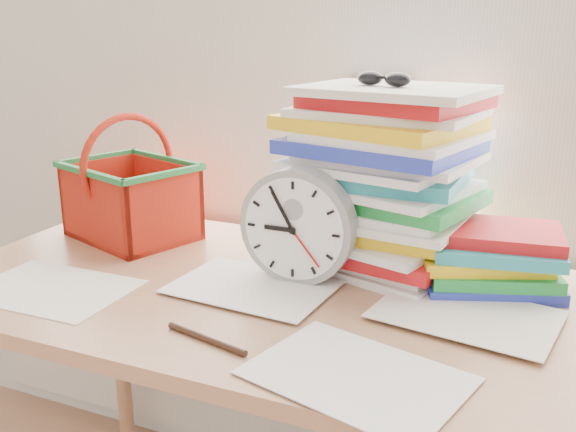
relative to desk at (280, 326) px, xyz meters
The scene contains 8 objects.
desk is the anchor object (origin of this frame).
paper_stack 0.37m from the desk, 57.56° to the left, with size 0.38×0.31×0.38m, color white, non-canonical shape.
clock 0.20m from the desk, 77.67° to the left, with size 0.23×0.23×0.05m, color gray.
sunglasses 0.52m from the desk, 53.48° to the left, with size 0.13×0.11×0.03m, color black, non-canonical shape.
book_stack 0.43m from the desk, 26.94° to the left, with size 0.28×0.22×0.12m, color white, non-canonical shape.
basket 0.54m from the desk, 161.06° to the left, with size 0.29×0.23×0.29m, color red, non-canonical shape.
pen 0.25m from the desk, 95.71° to the right, with size 0.01×0.01×0.17m, color black.
scattered_papers 0.08m from the desk, ahead, with size 1.26×0.42×0.02m, color white, non-canonical shape.
Camera 1 is at (0.48, 0.55, 1.25)m, focal length 40.00 mm.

